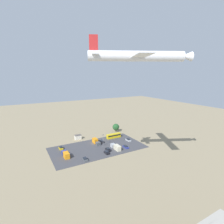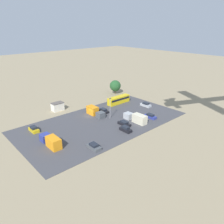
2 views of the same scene
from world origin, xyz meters
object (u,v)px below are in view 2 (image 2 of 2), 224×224
(shed_building, at_px, (58,107))
(parked_car_3, at_px, (94,146))
(parked_car_5, at_px, (124,123))
(parked_car_1, at_px, (34,129))
(parked_car_2, at_px, (146,105))
(parked_car_4, at_px, (103,111))
(parked_truck_0, at_px, (51,141))
(parked_truck_2, at_px, (136,118))
(parked_truck_1, at_px, (95,112))
(parked_car_0, at_px, (150,116))
(parked_car_6, at_px, (126,129))
(bus, at_px, (119,100))

(shed_building, xyz_separation_m, parked_car_3, (6.83, 31.75, -0.90))
(shed_building, xyz_separation_m, parked_car_5, (-9.60, 26.79, -0.92))
(parked_car_1, height_order, parked_car_2, parked_car_1)
(parked_car_2, height_order, parked_car_4, parked_car_2)
(parked_car_1, bearing_deg, parked_truck_0, -90.28)
(parked_car_1, xyz_separation_m, parked_truck_2, (-29.09, 16.42, 0.67))
(parked_truck_1, bearing_deg, parked_car_5, 98.29)
(parked_car_0, relative_size, parked_car_6, 1.13)
(parked_car_3, distance_m, parked_truck_1, 23.34)
(bus, relative_size, parked_truck_1, 1.30)
(bus, xyz_separation_m, parked_car_0, (2.32, 18.83, -1.01))
(parked_car_1, bearing_deg, shed_building, 37.63)
(parked_car_3, height_order, parked_car_6, parked_car_6)
(parked_car_3, relative_size, parked_car_5, 0.91)
(shed_building, height_order, parked_car_1, shed_building)
(parked_truck_0, bearing_deg, parked_car_0, -9.51)
(parked_truck_1, bearing_deg, parked_car_6, 87.06)
(bus, xyz_separation_m, parked_car_3, (29.98, 21.89, -1.01))
(bus, relative_size, parked_car_6, 2.60)
(shed_building, bearing_deg, parked_truck_2, 117.84)
(parked_car_2, height_order, parked_truck_2, parked_truck_2)
(parked_car_4, bearing_deg, parked_truck_1, -179.25)
(shed_building, bearing_deg, bus, 156.92)
(parked_car_1, height_order, parked_truck_2, parked_truck_2)
(parked_car_2, distance_m, parked_car_6, 24.37)
(parked_car_0, relative_size, parked_truck_2, 0.51)
(parked_car_2, distance_m, parked_truck_2, 16.26)
(parked_car_4, relative_size, parked_car_6, 1.12)
(bus, relative_size, parked_car_2, 2.34)
(shed_building, distance_m, parked_car_1, 18.34)
(parked_car_3, height_order, parked_truck_0, parked_truck_0)
(parked_car_2, height_order, parked_car_5, parked_car_2)
(parked_car_1, relative_size, parked_truck_2, 0.44)
(shed_building, bearing_deg, parked_car_0, 125.98)
(parked_car_6, height_order, parked_truck_1, parked_truck_1)
(parked_car_3, bearing_deg, parked_car_4, -135.51)
(parked_car_0, xyz_separation_m, parked_truck_0, (35.40, -5.93, 0.76))
(parked_truck_0, bearing_deg, shed_building, 57.38)
(parked_car_3, xyz_separation_m, parked_truck_0, (7.74, -8.99, 0.77))
(parked_car_3, bearing_deg, parked_car_1, -69.51)
(bus, distance_m, parked_car_2, 11.61)
(parked_car_5, distance_m, parked_car_6, 4.41)
(shed_building, distance_m, parked_truck_2, 31.22)
(parked_car_4, bearing_deg, parked_car_5, -99.47)
(bus, distance_m, parked_car_5, 21.71)
(parked_car_3, distance_m, parked_truck_0, 11.88)
(shed_building, height_order, parked_truck_2, shed_building)
(shed_building, bearing_deg, parked_car_2, 145.43)
(shed_building, relative_size, parked_truck_1, 0.57)
(parked_car_0, distance_m, parked_car_3, 27.83)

